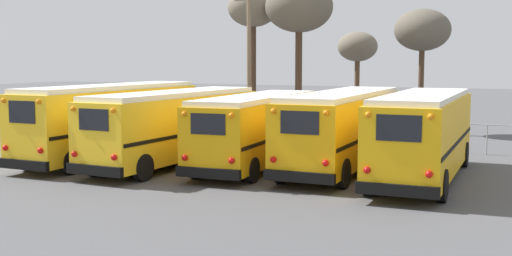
# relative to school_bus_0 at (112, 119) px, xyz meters

# --- Properties ---
(ground_plane) EXTENTS (160.00, 160.00, 0.00)m
(ground_plane) POSITION_rel_school_bus_0_xyz_m (6.79, 0.58, -1.79)
(ground_plane) COLOR #4C4C4F
(school_bus_0) EXTENTS (2.49, 10.90, 3.31)m
(school_bus_0) POSITION_rel_school_bus_0_xyz_m (0.00, 0.00, 0.00)
(school_bus_0) COLOR yellow
(school_bus_0) RESTS_ON ground
(school_bus_1) EXTENTS (2.80, 10.57, 3.09)m
(school_bus_1) POSITION_rel_school_bus_0_xyz_m (3.39, -0.15, -0.10)
(school_bus_1) COLOR yellow
(school_bus_1) RESTS_ON ground
(school_bus_2) EXTENTS (2.98, 9.89, 2.96)m
(school_bus_2) POSITION_rel_school_bus_0_xyz_m (6.79, 0.77, -0.18)
(school_bus_2) COLOR #E5A00C
(school_bus_2) RESTS_ON ground
(school_bus_3) EXTENTS (2.70, 10.86, 3.13)m
(school_bus_3) POSITION_rel_school_bus_0_xyz_m (10.19, 1.71, -0.08)
(school_bus_3) COLOR #E5A00C
(school_bus_3) RESTS_ON ground
(school_bus_4) EXTENTS (2.75, 10.00, 3.19)m
(school_bus_4) POSITION_rel_school_bus_0_xyz_m (13.58, 0.46, -0.05)
(school_bus_4) COLOR #EAAA0F
(school_bus_4) RESTS_ON ground
(utility_pole) EXTENTS (1.80, 0.25, 8.91)m
(utility_pole) POSITION_rel_school_bus_0_xyz_m (1.98, 10.19, 2.87)
(utility_pole) COLOR #75604C
(utility_pole) RESTS_ON ground
(bare_tree_0) EXTENTS (2.65, 2.65, 6.28)m
(bare_tree_0) POSITION_rel_school_bus_0_xyz_m (6.03, 18.59, 3.39)
(bare_tree_0) COLOR brown
(bare_tree_0) RESTS_ON ground
(bare_tree_1) EXTENTS (4.16, 4.16, 9.20)m
(bare_tree_1) POSITION_rel_school_bus_0_xyz_m (3.59, 13.99, 5.75)
(bare_tree_1) COLOR #473323
(bare_tree_1) RESTS_ON ground
(bare_tree_2) EXTENTS (3.23, 3.23, 8.92)m
(bare_tree_2) POSITION_rel_school_bus_0_xyz_m (0.29, 14.41, 5.75)
(bare_tree_2) COLOR #473323
(bare_tree_2) RESTS_ON ground
(bare_tree_3) EXTENTS (3.30, 3.30, 7.39)m
(bare_tree_3) POSITION_rel_school_bus_0_xyz_m (10.80, 15.43, 4.30)
(bare_tree_3) COLOR #473323
(bare_tree_3) RESTS_ON ground
(fence_line) EXTENTS (21.64, 0.06, 1.42)m
(fence_line) POSITION_rel_school_bus_0_xyz_m (6.79, 8.11, -0.81)
(fence_line) COLOR #939399
(fence_line) RESTS_ON ground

